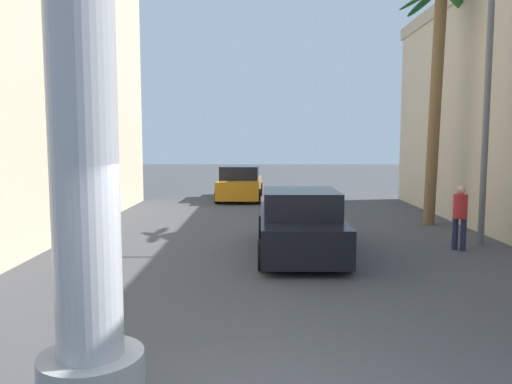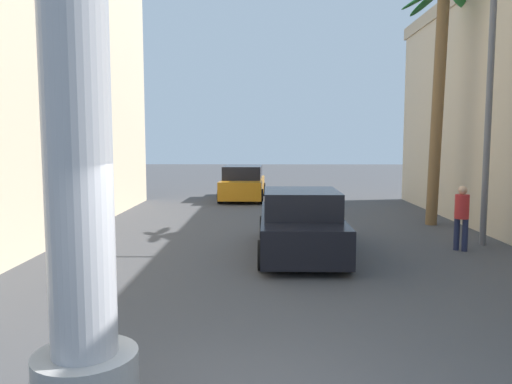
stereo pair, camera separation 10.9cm
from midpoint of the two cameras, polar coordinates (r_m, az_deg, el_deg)
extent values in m
plane|color=#424244|center=(14.68, 0.46, -4.77)|extent=(86.61, 86.61, 0.00)
cylinder|color=#59595E|center=(14.15, 25.22, 7.78)|extent=(0.16, 0.16, 6.63)
cylinder|color=black|center=(13.82, 1.13, -4.08)|extent=(0.22, 0.64, 0.64)
cylinder|color=black|center=(13.93, 8.43, -4.06)|extent=(0.22, 0.64, 0.64)
cylinder|color=black|center=(10.52, 1.10, -7.25)|extent=(0.22, 0.64, 0.64)
cylinder|color=black|center=(10.67, 10.70, -7.17)|extent=(0.22, 0.64, 0.64)
cube|color=black|center=(12.16, 5.29, -4.33)|extent=(1.88, 4.82, 0.80)
cube|color=black|center=(11.69, 5.45, -1.27)|extent=(1.72, 2.03, 0.60)
cylinder|color=black|center=(24.81, -3.13, 0.34)|extent=(0.24, 0.65, 0.64)
cylinder|color=black|center=(24.70, 0.94, 0.32)|extent=(0.24, 0.65, 0.64)
cylinder|color=black|center=(21.73, -3.96, -0.46)|extent=(0.24, 0.65, 0.64)
cylinder|color=black|center=(21.60, 0.69, -0.48)|extent=(0.24, 0.65, 0.64)
cube|color=#BF7214|center=(23.17, -1.36, 0.55)|extent=(1.99, 4.51, 0.80)
cube|color=black|center=(23.11, -1.36, 2.27)|extent=(1.78, 2.50, 0.60)
cylinder|color=brown|center=(16.81, 20.20, 8.83)|extent=(0.39, 0.80, 7.37)
ellipsoid|color=#1E612D|center=(17.81, 19.22, 19.96)|extent=(1.12, 1.30, 0.82)
cylinder|color=#1E233F|center=(13.34, 22.98, -4.55)|extent=(0.14, 0.14, 0.80)
cylinder|color=#1E233F|center=(13.40, 22.17, -4.48)|extent=(0.14, 0.14, 0.80)
cylinder|color=#B22626|center=(13.27, 22.69, -1.55)|extent=(0.48, 0.48, 0.59)
sphere|color=tan|center=(13.23, 22.76, 0.20)|extent=(0.22, 0.22, 0.22)
camera|label=1|loc=(0.05, -89.70, 0.03)|focal=35.00mm
camera|label=2|loc=(0.05, 90.30, -0.03)|focal=35.00mm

